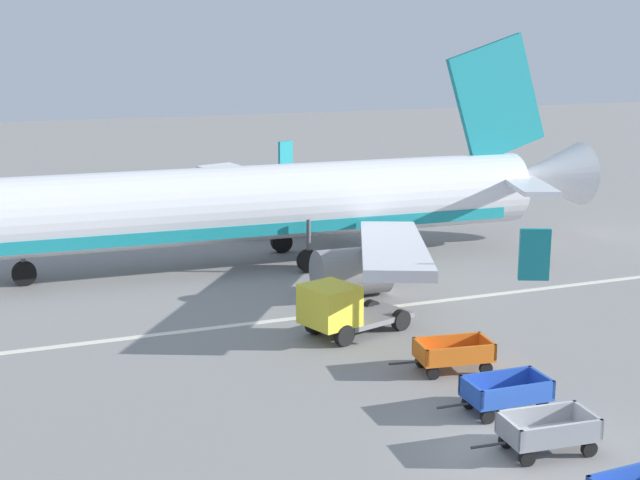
# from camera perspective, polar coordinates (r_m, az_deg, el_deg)

# --- Properties ---
(ground_plane) EXTENTS (220.00, 220.00, 0.00)m
(ground_plane) POSITION_cam_1_polar(r_m,az_deg,el_deg) (25.63, 13.12, -12.95)
(ground_plane) COLOR gray
(apron_stripe) EXTENTS (120.00, 0.36, 0.01)m
(apron_stripe) POSITION_cam_1_polar(r_m,az_deg,el_deg) (36.53, 1.26, -4.71)
(apron_stripe) COLOR silver
(apron_stripe) RESTS_ON ground
(airplane) EXTENTS (37.59, 30.28, 11.34)m
(airplane) POSITION_cam_1_polar(r_m,az_deg,el_deg) (43.78, -3.51, 2.32)
(airplane) COLOR silver
(airplane) RESTS_ON ground
(baggage_cart_second_in_row) EXTENTS (3.60, 1.60, 1.07)m
(baggage_cart_second_in_row) POSITION_cam_1_polar(r_m,az_deg,el_deg) (25.33, 14.45, -11.84)
(baggage_cart_second_in_row) COLOR gray
(baggage_cart_second_in_row) RESTS_ON ground
(baggage_cart_third_in_row) EXTENTS (3.58, 1.50, 1.07)m
(baggage_cart_third_in_row) POSITION_cam_1_polar(r_m,az_deg,el_deg) (27.58, 11.87, -9.61)
(baggage_cart_third_in_row) COLOR #234CB2
(baggage_cart_third_in_row) RESTS_ON ground
(baggage_cart_fourth_in_row) EXTENTS (3.62, 1.73, 1.07)m
(baggage_cart_fourth_in_row) POSITION_cam_1_polar(r_m,az_deg,el_deg) (30.49, 8.58, -7.27)
(baggage_cart_fourth_in_row) COLOR orange
(baggage_cart_fourth_in_row) RESTS_ON ground
(service_truck_beside_carts) EXTENTS (4.74, 3.13, 2.10)m
(service_truck_beside_carts) POSITION_cam_1_polar(r_m,az_deg,el_deg) (33.35, 1.27, -4.46)
(service_truck_beside_carts) COLOR slate
(service_truck_beside_carts) RESTS_ON ground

